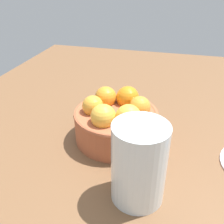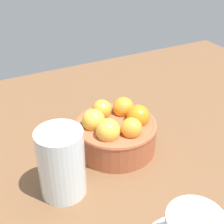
% 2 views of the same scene
% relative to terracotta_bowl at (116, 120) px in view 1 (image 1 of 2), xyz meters
% --- Properties ---
extents(ground_plane, '(1.15, 0.80, 0.04)m').
position_rel_terracotta_bowl_xyz_m(ground_plane, '(0.00, 0.00, -0.06)').
color(ground_plane, brown).
extents(terracotta_bowl, '(0.15, 0.15, 0.09)m').
position_rel_terracotta_bowl_xyz_m(terracotta_bowl, '(0.00, 0.00, 0.00)').
color(terracotta_bowl, '#AD5938').
rests_on(terracotta_bowl, ground_plane).
extents(water_glass, '(0.07, 0.07, 0.11)m').
position_rel_terracotta_bowl_xyz_m(water_glass, '(-0.13, -0.06, 0.02)').
color(water_glass, silver).
rests_on(water_glass, ground_plane).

